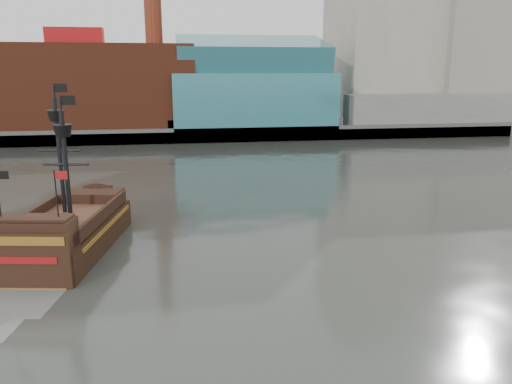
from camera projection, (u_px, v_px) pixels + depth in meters
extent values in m
plane|color=#2D302A|center=(268.00, 294.00, 28.66)|extent=(400.00, 400.00, 0.00)
cube|color=slate|center=(195.00, 121.00, 116.60)|extent=(220.00, 60.00, 2.00)
cube|color=#4C4C49|center=(203.00, 135.00, 88.26)|extent=(220.00, 1.00, 2.60)
cube|color=maroon|center=(79.00, 87.00, 91.94)|extent=(42.00, 18.00, 15.00)
cube|color=teal|center=(252.00, 100.00, 95.67)|extent=(30.00, 16.00, 10.00)
cube|color=#B0A492|center=(384.00, 10.00, 105.71)|extent=(20.00, 22.00, 46.00)
cube|color=gray|center=(471.00, 29.00, 105.67)|extent=(18.00, 18.00, 38.00)
cube|color=#B0A492|center=(395.00, 6.00, 122.87)|extent=(24.00, 20.00, 52.00)
cube|color=slate|center=(445.00, 109.00, 98.31)|extent=(40.00, 6.00, 6.00)
cube|color=teal|center=(252.00, 57.00, 93.77)|extent=(28.00, 14.94, 8.78)
cube|color=black|center=(70.00, 241.00, 35.67)|extent=(7.55, 13.59, 2.78)
cube|color=#52321E|center=(69.00, 220.00, 35.31)|extent=(6.79, 12.23, 0.32)
cube|color=black|center=(92.00, 197.00, 40.20)|extent=(4.93, 3.34, 1.07)
cube|color=black|center=(32.00, 235.00, 29.71)|extent=(5.31, 2.59, 1.93)
cube|color=black|center=(27.00, 268.00, 29.16)|extent=(5.21, 1.20, 4.28)
cube|color=#8F5E1B|center=(23.00, 241.00, 28.61)|extent=(4.75, 0.94, 0.53)
cube|color=maroon|center=(25.00, 260.00, 28.89)|extent=(3.70, 0.75, 0.43)
cylinder|color=black|center=(60.00, 156.00, 35.85)|extent=(0.35, 0.35, 8.34)
cylinder|color=black|center=(66.00, 170.00, 32.47)|extent=(0.35, 0.35, 7.70)
cone|color=black|center=(56.00, 116.00, 35.16)|extent=(1.37, 1.37, 0.75)
cone|color=black|center=(63.00, 131.00, 31.86)|extent=(1.37, 1.37, 0.75)
cube|color=black|center=(60.00, 88.00, 34.70)|extent=(0.95, 0.20, 0.59)
cube|color=black|center=(68.00, 100.00, 31.39)|extent=(0.95, 0.20, 0.59)
cube|color=gray|center=(15.00, 302.00, 27.72)|extent=(5.16, 4.60, 0.02)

